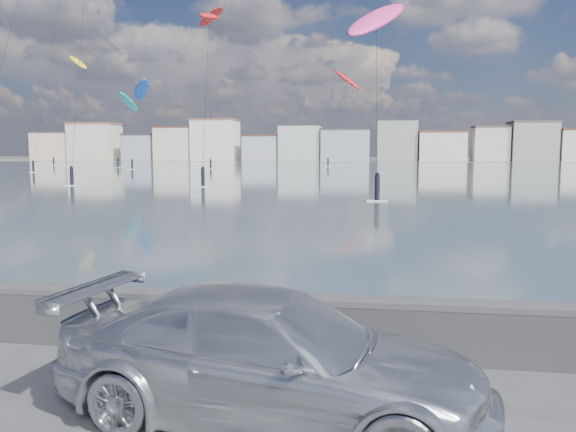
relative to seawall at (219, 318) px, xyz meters
name	(u,v)px	position (x,y,z in m)	size (l,w,h in m)	color
ground	(161,427)	(0.00, -2.70, -0.58)	(700.00, 700.00, 0.00)	#333335
bay_water	(356,171)	(0.00, 88.80, -0.58)	(500.00, 177.00, 0.00)	#395158
far_shore_strip	(364,161)	(0.00, 197.30, -0.57)	(500.00, 60.00, 0.00)	#4C473D
seawall	(219,318)	(0.00, 0.00, 0.00)	(400.00, 0.36, 1.08)	#28282B
far_buildings	(368,144)	(1.31, 183.30, 5.44)	(240.79, 13.26, 14.60)	beige
car_silver	(271,357)	(1.31, -2.26, 0.23)	(2.27, 5.59, 1.62)	silver
kitesurfer_1	(377,22)	(2.80, 41.20, 13.88)	(6.45, 15.79, 17.33)	#E5338C
kitesurfer_3	(141,91)	(-45.11, 104.20, 15.39)	(7.59, 17.29, 18.37)	blue
kitesurfer_5	(128,102)	(-51.85, 112.80, 13.78)	(4.31, 14.64, 17.07)	#19BFBF
kitesurfer_6	(209,19)	(-17.02, 58.46, 18.58)	(5.98, 19.98, 21.00)	red
kitesurfer_7	(211,20)	(-30.08, 104.83, 29.34)	(7.71, 11.89, 32.20)	red
kitesurfer_10	(347,81)	(-3.60, 130.65, 19.92)	(8.35, 16.69, 23.92)	red
kitesurfer_17	(78,63)	(-73.97, 131.83, 25.82)	(9.56, 18.87, 29.52)	yellow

